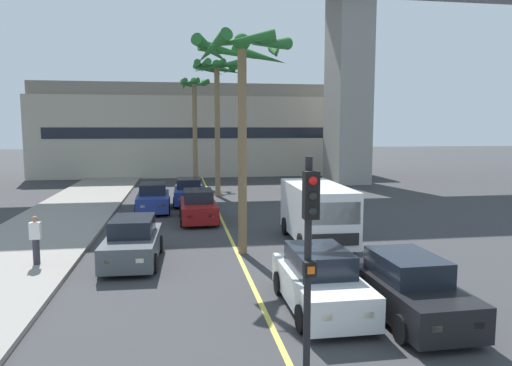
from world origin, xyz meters
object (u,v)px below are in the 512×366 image
(car_queue_sixth, at_px, (408,289))
(palm_tree_near_median, at_px, (217,82))
(car_queue_fifth, at_px, (189,192))
(pedestrian_mid_block, at_px, (36,239))
(car_queue_second, at_px, (133,242))
(delivery_van, at_px, (317,211))
(traffic_light_median_near, at_px, (309,249))
(palm_tree_mid_median, at_px, (242,69))
(car_queue_front, at_px, (320,282))
(car_queue_third, at_px, (198,207))
(car_queue_fourth, at_px, (153,199))
(palm_tree_far_median, at_px, (195,102))

(car_queue_sixth, bearing_deg, palm_tree_near_median, 97.73)
(car_queue_fifth, bearing_deg, car_queue_sixth, -75.06)
(palm_tree_near_median, height_order, pedestrian_mid_block, palm_tree_near_median)
(car_queue_second, height_order, delivery_van, delivery_van)
(car_queue_second, relative_size, palm_tree_near_median, 0.46)
(traffic_light_median_near, xyz_separation_m, palm_tree_near_median, (0.53, 24.79, 4.95))
(car_queue_fifth, xyz_separation_m, pedestrian_mid_block, (-5.28, -12.73, 0.28))
(traffic_light_median_near, relative_size, palm_tree_mid_median, 0.53)
(car_queue_front, xyz_separation_m, traffic_light_median_near, (-1.48, -4.18, 1.99))
(car_queue_third, distance_m, delivery_van, 6.97)
(car_queue_fourth, height_order, palm_tree_near_median, palm_tree_near_median)
(pedestrian_mid_block, bearing_deg, palm_tree_far_median, 75.60)
(delivery_van, bearing_deg, palm_tree_near_median, 101.84)
(car_queue_second, height_order, palm_tree_far_median, palm_tree_far_median)
(pedestrian_mid_block, bearing_deg, car_queue_fourth, 72.67)
(palm_tree_near_median, height_order, palm_tree_mid_median, palm_tree_near_median)
(car_queue_third, bearing_deg, palm_tree_mid_median, -77.76)
(delivery_van, xyz_separation_m, palm_tree_far_median, (-4.08, 21.75, 5.48))
(traffic_light_median_near, height_order, palm_tree_mid_median, palm_tree_mid_median)
(car_queue_third, bearing_deg, car_queue_front, -77.80)
(car_queue_fifth, bearing_deg, car_queue_second, -99.94)
(car_queue_second, bearing_deg, car_queue_front, -44.85)
(car_queue_second, bearing_deg, car_queue_fifth, 80.06)
(car_queue_fourth, relative_size, car_queue_sixth, 1.00)
(delivery_van, relative_size, pedestrian_mid_block, 3.27)
(car_queue_fifth, bearing_deg, delivery_van, -65.48)
(car_queue_front, distance_m, car_queue_sixth, 2.17)
(car_queue_front, bearing_deg, car_queue_third, 102.20)
(car_queue_front, distance_m, palm_tree_near_median, 21.77)
(car_queue_third, bearing_deg, delivery_van, -49.03)
(car_queue_fifth, relative_size, car_queue_sixth, 1.00)
(palm_tree_near_median, distance_m, palm_tree_mid_median, 14.92)
(car_queue_third, bearing_deg, palm_tree_near_median, 78.82)
(car_queue_fifth, bearing_deg, palm_tree_near_median, 55.87)
(car_queue_sixth, distance_m, delivery_van, 7.80)
(car_queue_second, xyz_separation_m, traffic_light_median_near, (3.68, -9.31, 1.99))
(car_queue_front, xyz_separation_m, delivery_van, (1.93, 6.88, 0.57))
(car_queue_second, xyz_separation_m, palm_tree_far_median, (3.01, 23.50, 6.05))
(car_queue_fourth, bearing_deg, car_queue_sixth, -66.81)
(car_queue_second, relative_size, car_queue_fifth, 1.01)
(car_queue_second, distance_m, car_queue_fourth, 10.21)
(palm_tree_near_median, relative_size, palm_tree_far_median, 1.04)
(car_queue_second, distance_m, pedestrian_mid_block, 3.11)
(car_queue_third, bearing_deg, car_queue_fifth, 93.61)
(car_queue_front, relative_size, pedestrian_mid_block, 2.53)
(car_queue_front, relative_size, car_queue_sixth, 0.99)
(car_queue_third, height_order, palm_tree_mid_median, palm_tree_mid_median)
(palm_tree_far_median, bearing_deg, pedestrian_mid_block, -104.40)
(car_queue_fifth, height_order, palm_tree_mid_median, palm_tree_mid_median)
(palm_tree_mid_median, height_order, pedestrian_mid_block, palm_tree_mid_median)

